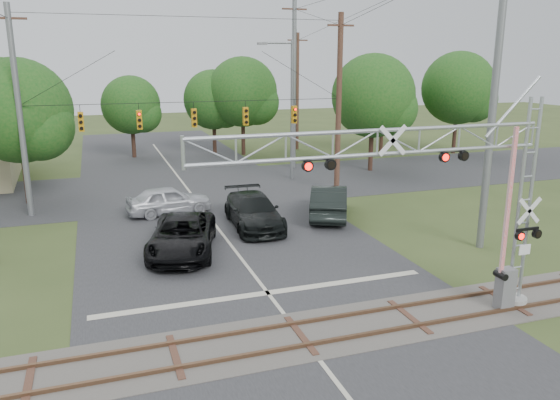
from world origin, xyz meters
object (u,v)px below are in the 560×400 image
object	(u,v)px
traffic_signal_span	(209,110)
crossing_gantry	(440,187)
car_dark	(254,211)
sedan_silver	(169,200)
streetlight	(289,103)
pickup_black	(182,236)

from	to	relation	value
traffic_signal_span	crossing_gantry	bearing A→B (deg)	-78.78
car_dark	sedan_silver	bearing A→B (deg)	137.32
traffic_signal_span	streetlight	xyz separation A→B (m)	(6.79, 4.55, -0.11)
car_dark	sedan_silver	distance (m)	5.57
traffic_signal_span	sedan_silver	distance (m)	6.06
crossing_gantry	traffic_signal_span	distance (m)	18.75
sedan_silver	crossing_gantry	bearing A→B (deg)	-165.89
crossing_gantry	traffic_signal_span	size ratio (longest dim) A/B	0.63
car_dark	streetlight	size ratio (longest dim) A/B	0.59
traffic_signal_span	sedan_silver	xyz separation A→B (m)	(-2.94, -2.13, -4.86)
sedan_silver	streetlight	size ratio (longest dim) A/B	0.48
pickup_black	sedan_silver	xyz separation A→B (m)	(0.31, 6.84, -0.03)
traffic_signal_span	sedan_silver	size ratio (longest dim) A/B	4.06
pickup_black	car_dark	size ratio (longest dim) A/B	1.02
crossing_gantry	pickup_black	bearing A→B (deg)	126.27
crossing_gantry	car_dark	xyz separation A→B (m)	(-2.69, 12.26, -3.81)
car_dark	crossing_gantry	bearing A→B (deg)	-74.73
sedan_silver	streetlight	distance (m)	12.72
sedan_silver	streetlight	world-z (taller)	streetlight
crossing_gantry	car_dark	bearing A→B (deg)	102.37
traffic_signal_span	pickup_black	world-z (taller)	traffic_signal_span
crossing_gantry	traffic_signal_span	bearing A→B (deg)	101.22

